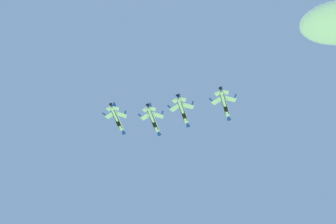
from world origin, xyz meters
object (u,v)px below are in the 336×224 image
Objects in this scene: fighter_jet_lead at (117,119)px; fighter_jet_left_outer at (225,104)px; fighter_jet_left_wing at (153,120)px; fighter_jet_right_wing at (183,111)px.

fighter_jet_lead is 1.00× the size of fighter_jet_left_outer.
fighter_jet_lead is 15.67m from fighter_jet_left_wing.
fighter_jet_left_wing is at bearing 3.81° from fighter_jet_lead.
fighter_jet_lead is at bearing -179.42° from fighter_jet_right_wing.
fighter_jet_right_wing is 16.34m from fighter_jet_left_outer.
fighter_jet_left_outer is (42.80, -7.49, -4.50)m from fighter_jet_lead.
fighter_jet_left_wing is (14.87, -1.98, -4.53)m from fighter_jet_lead.
fighter_jet_left_wing is 12.19m from fighter_jet_right_wing.
fighter_jet_lead reaches higher than fighter_jet_left_outer.
fighter_jet_right_wing is (11.78, -3.11, 0.54)m from fighter_jet_left_wing.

